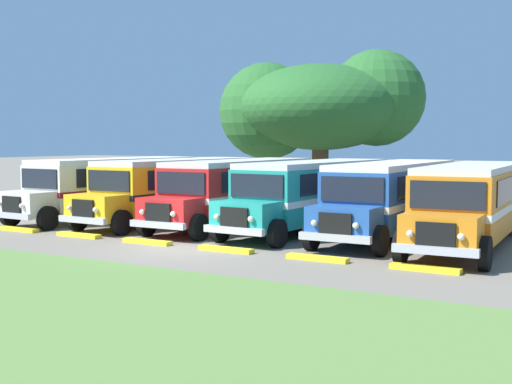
# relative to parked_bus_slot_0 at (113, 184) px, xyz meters

# --- Properties ---
(ground_plane) EXTENTS (220.00, 220.00, 0.00)m
(ground_plane) POSITION_rel_parked_bus_slot_0_xyz_m (8.47, -6.20, -1.58)
(ground_plane) COLOR slate
(parked_bus_slot_0) EXTENTS (3.13, 10.90, 2.82)m
(parked_bus_slot_0) POSITION_rel_parked_bus_slot_0_xyz_m (0.00, 0.00, 0.00)
(parked_bus_slot_0) COLOR silver
(parked_bus_slot_0) RESTS_ON ground_plane
(parked_bus_slot_1) EXTENTS (2.87, 10.86, 2.82)m
(parked_bus_slot_1) POSITION_rel_parked_bus_slot_0_xyz_m (3.49, 0.33, 0.00)
(parked_bus_slot_1) COLOR yellow
(parked_bus_slot_1) RESTS_ON ground_plane
(parked_bus_slot_2) EXTENTS (2.85, 10.86, 2.82)m
(parked_bus_slot_2) POSITION_rel_parked_bus_slot_0_xyz_m (6.70, 0.61, 0.00)
(parked_bus_slot_2) COLOR red
(parked_bus_slot_2) RESTS_ON ground_plane
(parked_bus_slot_3) EXTENTS (3.05, 10.89, 2.82)m
(parked_bus_slot_3) POSITION_rel_parked_bus_slot_0_xyz_m (10.24, 0.71, 0.00)
(parked_bus_slot_3) COLOR teal
(parked_bus_slot_3) RESTS_ON ground_plane
(parked_bus_slot_4) EXTENTS (2.88, 10.86, 2.82)m
(parked_bus_slot_4) POSITION_rel_parked_bus_slot_0_xyz_m (13.57, 0.81, 0.00)
(parked_bus_slot_4) COLOR #23519E
(parked_bus_slot_4) RESTS_ON ground_plane
(parked_bus_slot_5) EXTENTS (3.13, 10.90, 2.82)m
(parked_bus_slot_5) POSITION_rel_parked_bus_slot_0_xyz_m (16.80, -0.05, 0.00)
(parked_bus_slot_5) COLOR orange
(parked_bus_slot_5) RESTS_ON ground_plane
(curb_wheelstop_0) EXTENTS (2.00, 0.36, 0.15)m
(curb_wheelstop_0) POSITION_rel_parked_bus_slot_0_xyz_m (0.14, -5.75, -1.51)
(curb_wheelstop_0) COLOR yellow
(curb_wheelstop_0) RESTS_ON ground_plane
(curb_wheelstop_1) EXTENTS (2.00, 0.36, 0.15)m
(curb_wheelstop_1) POSITION_rel_parked_bus_slot_0_xyz_m (3.47, -5.75, -1.51)
(curb_wheelstop_1) COLOR yellow
(curb_wheelstop_1) RESTS_ON ground_plane
(curb_wheelstop_2) EXTENTS (2.00, 0.36, 0.15)m
(curb_wheelstop_2) POSITION_rel_parked_bus_slot_0_xyz_m (6.81, -5.75, -1.51)
(curb_wheelstop_2) COLOR yellow
(curb_wheelstop_2) RESTS_ON ground_plane
(curb_wheelstop_3) EXTENTS (2.00, 0.36, 0.15)m
(curb_wheelstop_3) POSITION_rel_parked_bus_slot_0_xyz_m (10.14, -5.75, -1.51)
(curb_wheelstop_3) COLOR yellow
(curb_wheelstop_3) RESTS_ON ground_plane
(curb_wheelstop_4) EXTENTS (2.00, 0.36, 0.15)m
(curb_wheelstop_4) POSITION_rel_parked_bus_slot_0_xyz_m (13.47, -5.75, -1.51)
(curb_wheelstop_4) COLOR yellow
(curb_wheelstop_4) RESTS_ON ground_plane
(curb_wheelstop_5) EXTENTS (2.00, 0.36, 0.15)m
(curb_wheelstop_5) POSITION_rel_parked_bus_slot_0_xyz_m (16.81, -5.75, -1.51)
(curb_wheelstop_5) COLOR yellow
(curb_wheelstop_5) RESTS_ON ground_plane
(broad_shade_tree) EXTENTS (12.23, 10.52, 9.15)m
(broad_shade_tree) POSITION_rel_parked_bus_slot_0_xyz_m (4.40, 13.90, 4.19)
(broad_shade_tree) COLOR brown
(broad_shade_tree) RESTS_ON ground_plane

